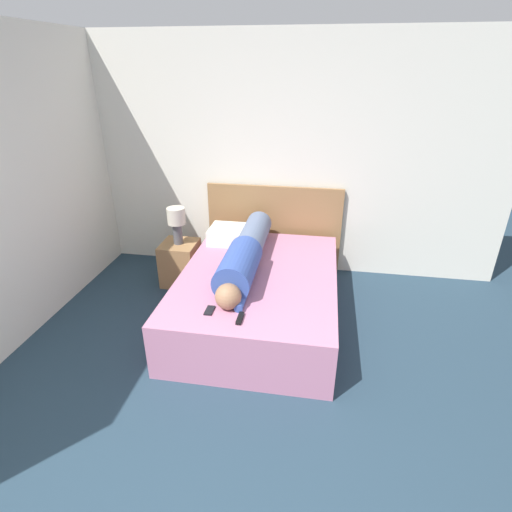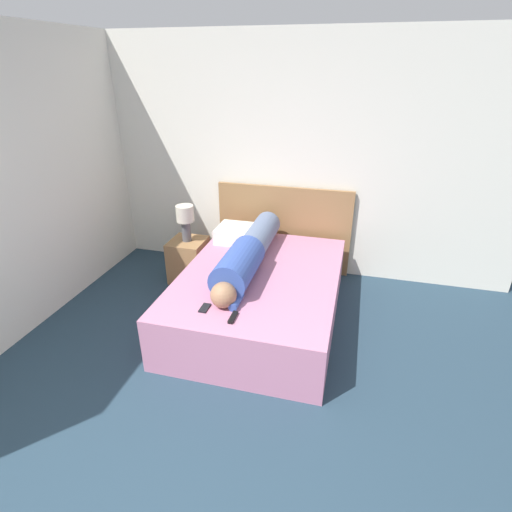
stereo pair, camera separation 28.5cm
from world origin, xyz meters
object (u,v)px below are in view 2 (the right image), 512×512
object	(u,v)px
pillow_near_headboard	(244,234)
tv_remote	(233,317)
person_lying	(248,254)
nightstand	(189,260)
table_lamp	(185,218)
bed	(260,296)
cell_phone	(205,308)

from	to	relation	value
pillow_near_headboard	tv_remote	xyz separation A→B (m)	(0.34, -1.44, -0.07)
person_lying	nightstand	bearing A→B (deg)	150.20
table_lamp	pillow_near_headboard	world-z (taller)	table_lamp
bed	table_lamp	world-z (taller)	table_lamp
nightstand	cell_phone	bearing A→B (deg)	-60.74
table_lamp	cell_phone	world-z (taller)	table_lamp
pillow_near_headboard	tv_remote	size ratio (longest dim) A/B	3.86
table_lamp	pillow_near_headboard	bearing A→B (deg)	10.66
bed	cell_phone	world-z (taller)	cell_phone
pillow_near_headboard	tv_remote	distance (m)	1.49
bed	tv_remote	xyz separation A→B (m)	(-0.02, -0.77, 0.26)
pillow_near_headboard	cell_phone	distance (m)	1.37
tv_remote	person_lying	bearing A→B (deg)	98.30
table_lamp	tv_remote	world-z (taller)	table_lamp
table_lamp	cell_phone	bearing A→B (deg)	-60.74
pillow_near_headboard	person_lying	bearing A→B (deg)	-70.28
bed	table_lamp	xyz separation A→B (m)	(-0.98, 0.56, 0.50)
cell_phone	person_lying	bearing A→B (deg)	79.77
bed	tv_remote	distance (m)	0.81
table_lamp	cell_phone	size ratio (longest dim) A/B	3.14
person_lying	cell_phone	distance (m)	0.80
bed	pillow_near_headboard	xyz separation A→B (m)	(-0.36, 0.68, 0.33)
nightstand	person_lying	bearing A→B (deg)	-29.80
bed	pillow_near_headboard	distance (m)	0.83
bed	pillow_near_headboard	world-z (taller)	pillow_near_headboard
person_lying	tv_remote	xyz separation A→B (m)	(0.12, -0.85, -0.13)
nightstand	pillow_near_headboard	xyz separation A→B (m)	(0.63, 0.12, 0.33)
bed	table_lamp	bearing A→B (deg)	150.30
person_lying	tv_remote	bearing A→B (deg)	-81.70
tv_remote	table_lamp	bearing A→B (deg)	126.00
nightstand	cell_phone	xyz separation A→B (m)	(0.70, -1.25, 0.26)
nightstand	person_lying	world-z (taller)	person_lying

